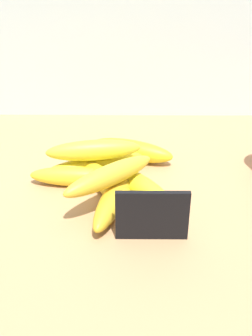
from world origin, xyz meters
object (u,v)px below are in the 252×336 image
(banana_2, at_px, (116,196))
(banana_4, at_px, (75,176))
(banana_6, at_px, (109,176))
(banana_7, at_px, (93,150))
(banana_1, at_px, (138,186))
(chalkboard_sign, at_px, (152,217))
(banana_3, at_px, (110,186))
(banana_5, at_px, (131,150))
(banana_0, at_px, (97,165))

(banana_2, xyz_separation_m, banana_4, (-0.08, 0.07, -0.00))
(banana_4, distance_m, banana_6, 0.10)
(banana_7, bearing_deg, banana_1, -38.42)
(banana_1, height_order, banana_6, banana_6)
(chalkboard_sign, bearing_deg, banana_3, 120.32)
(banana_3, bearing_deg, banana_5, 73.55)
(banana_3, bearing_deg, banana_7, 116.74)
(chalkboard_sign, distance_m, banana_6, 0.11)
(banana_7, bearing_deg, banana_2, -66.12)
(chalkboard_sign, distance_m, banana_7, 0.21)
(banana_1, height_order, banana_5, banana_5)
(banana_6, height_order, banana_7, banana_6)
(banana_4, height_order, banana_6, banana_6)
(chalkboard_sign, xyz_separation_m, banana_3, (-0.07, 0.12, -0.02))
(banana_2, bearing_deg, banana_6, 174.24)
(banana_3, distance_m, banana_6, 0.05)
(banana_3, bearing_deg, banana_0, 110.10)
(banana_6, bearing_deg, chalkboard_sign, -51.18)
(banana_0, relative_size, banana_5, 1.18)
(banana_2, distance_m, banana_6, 0.04)
(chalkboard_sign, relative_size, banana_2, 0.54)
(banana_0, relative_size, banana_1, 1.23)
(banana_4, relative_size, banana_5, 0.96)
(banana_2, distance_m, banana_5, 0.16)
(chalkboard_sign, relative_size, banana_4, 0.67)
(banana_4, bearing_deg, banana_3, -26.71)
(banana_2, bearing_deg, chalkboard_sign, -55.37)
(chalkboard_sign, height_order, banana_2, chalkboard_sign)
(chalkboard_sign, relative_size, banana_7, 0.63)
(banana_0, height_order, banana_6, banana_6)
(banana_1, relative_size, banana_4, 1.00)
(chalkboard_sign, height_order, banana_3, chalkboard_sign)
(banana_0, xyz_separation_m, banana_4, (-0.04, -0.04, -0.00))
(banana_4, relative_size, banana_7, 0.95)
(banana_0, xyz_separation_m, banana_1, (0.08, -0.08, 0.00))
(banana_6, bearing_deg, banana_0, 104.75)
(banana_5, xyz_separation_m, banana_6, (-0.04, -0.16, 0.04))
(banana_2, xyz_separation_m, banana_7, (-0.04, 0.10, 0.04))
(banana_2, bearing_deg, banana_1, 40.57)
(banana_0, xyz_separation_m, banana_2, (0.04, -0.11, 0.00))
(banana_2, relative_size, banana_5, 1.19)
(banana_0, xyz_separation_m, banana_5, (0.06, 0.05, 0.00))
(banana_1, bearing_deg, chalkboard_sign, -80.84)
(banana_0, relative_size, banana_7, 1.17)
(banana_5, height_order, banana_7, banana_7)
(banana_6, xyz_separation_m, banana_7, (-0.03, 0.10, -0.00))
(banana_0, distance_m, banana_1, 0.11)
(banana_5, bearing_deg, banana_3, -106.45)
(banana_2, bearing_deg, banana_5, 80.74)
(banana_3, relative_size, banana_6, 1.15)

